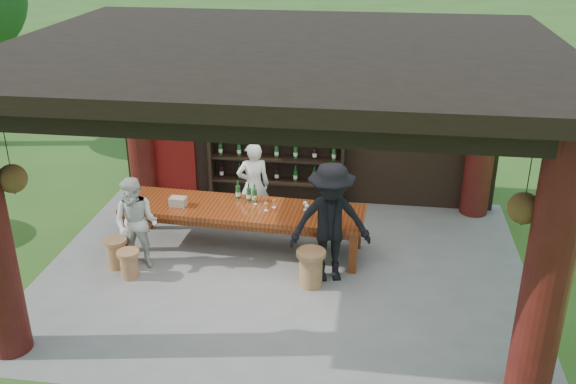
# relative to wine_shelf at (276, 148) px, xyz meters

# --- Properties ---
(ground) EXTENTS (90.00, 90.00, 0.00)m
(ground) POSITION_rel_wine_shelf_xyz_m (0.51, -2.45, -1.11)
(ground) COLOR #2D5119
(ground) RESTS_ON ground
(pavilion) EXTENTS (7.50, 6.00, 3.60)m
(pavilion) POSITION_rel_wine_shelf_xyz_m (0.49, -2.02, 1.02)
(pavilion) COLOR slate
(pavilion) RESTS_ON ground
(wine_shelf) EXTENTS (2.52, 0.38, 2.22)m
(wine_shelf) POSITION_rel_wine_shelf_xyz_m (0.00, 0.00, 0.00)
(wine_shelf) COLOR black
(wine_shelf) RESTS_ON ground
(tasting_table) EXTENTS (3.95, 1.20, 0.75)m
(tasting_table) POSITION_rel_wine_shelf_xyz_m (-0.26, -1.86, -0.48)
(tasting_table) COLOR #5B220D
(tasting_table) RESTS_ON ground
(stool_near_left) EXTENTS (0.34, 0.34, 0.45)m
(stool_near_left) POSITION_rel_wine_shelf_xyz_m (-1.79, -2.99, -0.88)
(stool_near_left) COLOR #945F3B
(stool_near_left) RESTS_ON ground
(stool_near_right) EXTENTS (0.44, 0.44, 0.57)m
(stool_near_right) POSITION_rel_wine_shelf_xyz_m (0.96, -2.82, -0.81)
(stool_near_right) COLOR #945F3B
(stool_near_right) RESTS_ON ground
(stool_far_left) EXTENTS (0.37, 0.37, 0.48)m
(stool_far_left) POSITION_rel_wine_shelf_xyz_m (-2.09, -2.72, -0.86)
(stool_far_left) COLOR #945F3B
(stool_far_left) RESTS_ON ground
(host) EXTENTS (0.66, 0.54, 1.56)m
(host) POSITION_rel_wine_shelf_xyz_m (-0.24, -1.04, -0.34)
(host) COLOR white
(host) RESTS_ON ground
(guest_woman) EXTENTS (0.74, 0.59, 1.47)m
(guest_woman) POSITION_rel_wine_shelf_xyz_m (-1.75, -2.64, -0.38)
(guest_woman) COLOR silver
(guest_woman) RESTS_ON ground
(guest_man) EXTENTS (1.33, 0.96, 1.86)m
(guest_man) POSITION_rel_wine_shelf_xyz_m (1.21, -2.58, -0.18)
(guest_man) COLOR black
(guest_man) RESTS_ON ground
(table_bottles) EXTENTS (0.38, 0.19, 0.31)m
(table_bottles) POSITION_rel_wine_shelf_xyz_m (-0.24, -1.58, -0.21)
(table_bottles) COLOR #194C1E
(table_bottles) RESTS_ON tasting_table
(table_glasses) EXTENTS (0.93, 0.28, 0.15)m
(table_glasses) POSITION_rel_wine_shelf_xyz_m (0.37, -1.83, -0.29)
(table_glasses) COLOR silver
(table_glasses) RESTS_ON tasting_table
(napkin_basket) EXTENTS (0.27, 0.19, 0.14)m
(napkin_basket) POSITION_rel_wine_shelf_xyz_m (-1.30, -1.93, -0.29)
(napkin_basket) COLOR #BF6672
(napkin_basket) RESTS_ON tasting_table
(shrubs) EXTENTS (17.14, 7.32, 1.36)m
(shrubs) POSITION_rel_wine_shelf_xyz_m (3.12, -1.88, -0.56)
(shrubs) COLOR #194C14
(shrubs) RESTS_ON ground
(trees) EXTENTS (20.69, 10.86, 4.80)m
(trees) POSITION_rel_wine_shelf_xyz_m (4.05, -0.73, 2.25)
(trees) COLOR #3F2819
(trees) RESTS_ON ground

